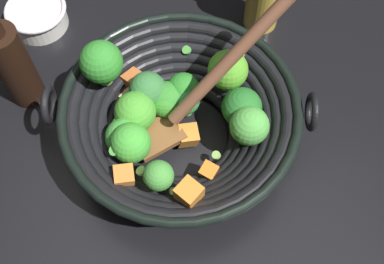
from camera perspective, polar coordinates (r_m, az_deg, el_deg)
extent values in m
plane|color=black|center=(0.74, -1.26, -0.73)|extent=(4.00, 4.00, 0.00)
cylinder|color=black|center=(0.74, -1.27, -0.56)|extent=(0.14, 0.14, 0.01)
torus|color=black|center=(0.72, -1.29, -0.02)|extent=(0.18, 0.18, 0.02)
torus|color=black|center=(0.72, -1.31, 0.35)|extent=(0.20, 0.20, 0.02)
torus|color=black|center=(0.71, -1.33, 0.73)|extent=(0.23, 0.23, 0.02)
torus|color=black|center=(0.70, -1.34, 1.12)|extent=(0.25, 0.25, 0.02)
torus|color=black|center=(0.69, -1.36, 1.52)|extent=(0.27, 0.27, 0.02)
torus|color=black|center=(0.68, -1.38, 1.92)|extent=(0.30, 0.30, 0.02)
torus|color=black|center=(0.67, -1.40, 2.34)|extent=(0.32, 0.32, 0.02)
torus|color=black|center=(0.66, -1.41, 2.77)|extent=(0.33, 0.33, 0.01)
torus|color=black|center=(0.68, 13.80, 2.29)|extent=(0.01, 0.05, 0.05)
torus|color=black|center=(0.69, -16.33, 3.05)|extent=(0.01, 0.05, 0.05)
cylinder|color=#5B9138|center=(0.64, -3.79, -6.03)|extent=(0.02, 0.01, 0.02)
sphere|color=#46953B|center=(0.61, -3.94, -5.10)|extent=(0.04, 0.04, 0.04)
cylinder|color=#5C8D3C|center=(0.71, -6.38, 0.94)|extent=(0.02, 0.03, 0.02)
sphere|color=green|center=(0.68, -6.66, 2.29)|extent=(0.06, 0.06, 0.06)
cylinder|color=#89AF46|center=(0.73, -2.96, 2.64)|extent=(0.03, 0.03, 0.02)
sphere|color=#34832D|center=(0.71, -3.07, 3.84)|extent=(0.05, 0.05, 0.05)
cylinder|color=#5AA546|center=(0.71, 5.61, 1.61)|extent=(0.02, 0.02, 0.01)
sphere|color=#246B28|center=(0.69, 5.83, 2.87)|extent=(0.06, 0.06, 0.06)
cylinder|color=#649646|center=(0.73, -4.99, 3.49)|extent=(0.03, 0.02, 0.02)
sphere|color=#367539|center=(0.70, -5.20, 4.91)|extent=(0.05, 0.05, 0.05)
cylinder|color=#57973C|center=(0.70, -7.55, -1.79)|extent=(0.02, 0.02, 0.02)
sphere|color=green|center=(0.68, -7.87, -0.60)|extent=(0.05, 0.05, 0.05)
cylinder|color=#81BB47|center=(0.73, 4.04, 5.73)|extent=(0.03, 0.03, 0.02)
sphere|color=#58A92C|center=(0.70, 4.22, 7.25)|extent=(0.06, 0.06, 0.06)
cylinder|color=#87AE51|center=(0.68, -6.87, -2.51)|extent=(0.03, 0.02, 0.03)
sphere|color=green|center=(0.65, -7.18, -1.26)|extent=(0.06, 0.06, 0.06)
cylinder|color=#6CA850|center=(0.73, -0.70, 2.59)|extent=(0.02, 0.02, 0.02)
sphere|color=#31873C|center=(0.70, -0.72, 3.69)|extent=(0.04, 0.04, 0.04)
cylinder|color=#6C9F49|center=(0.69, 6.45, -0.50)|extent=(0.03, 0.03, 0.02)
sphere|color=#4EA643|center=(0.66, 6.72, 0.73)|extent=(0.05, 0.05, 0.05)
cylinder|color=#5B8C3B|center=(0.71, -10.10, 6.40)|extent=(0.02, 0.02, 0.02)
sphere|color=#2F872B|center=(0.68, -10.56, 8.05)|extent=(0.06, 0.06, 0.06)
cylinder|color=#68AE48|center=(0.71, -7.68, -0.50)|extent=(0.03, 0.02, 0.02)
sphere|color=#559A2B|center=(0.69, -7.94, 0.49)|extent=(0.04, 0.04, 0.04)
cylinder|color=#75AD44|center=(0.73, -3.01, 2.42)|extent=(0.03, 0.02, 0.02)
sphere|color=#398B2C|center=(0.70, -3.12, 3.54)|extent=(0.05, 0.05, 0.05)
cylinder|color=#7AAC3F|center=(0.74, -1.14, 3.65)|extent=(0.02, 0.03, 0.03)
sphere|color=#2B7F29|center=(0.71, -1.18, 4.99)|extent=(0.05, 0.05, 0.05)
cube|color=#CC6B32|center=(0.74, -6.76, 5.81)|extent=(0.04, 0.04, 0.03)
cube|color=#DDC277|center=(0.73, -6.87, 3.79)|extent=(0.04, 0.04, 0.03)
cube|color=orange|center=(0.71, 5.85, 1.52)|extent=(0.04, 0.03, 0.03)
cube|color=orange|center=(0.70, -0.55, -0.39)|extent=(0.04, 0.04, 0.04)
cube|color=#C06E1D|center=(0.68, 1.96, -4.61)|extent=(0.03, 0.03, 0.03)
cube|color=orange|center=(0.65, -7.94, -5.22)|extent=(0.03, 0.03, 0.03)
cube|color=orange|center=(0.61, -0.36, -7.13)|extent=(0.04, 0.04, 0.03)
cylinder|color=#99D166|center=(0.69, 2.85, -2.72)|extent=(0.02, 0.02, 0.01)
cylinder|color=#56B247|center=(0.65, -9.05, -2.17)|extent=(0.02, 0.02, 0.01)
cylinder|color=#6BC651|center=(0.68, -3.41, -4.93)|extent=(0.02, 0.02, 0.01)
cylinder|color=#99D166|center=(0.63, -1.82, -6.96)|extent=(0.01, 0.01, 0.01)
cylinder|color=#56B247|center=(0.75, -0.49, 9.53)|extent=(0.02, 0.02, 0.01)
cylinder|color=#99D166|center=(0.64, -5.97, -4.55)|extent=(0.02, 0.02, 0.01)
cylinder|color=#56B247|center=(0.72, 5.60, 9.08)|extent=(0.02, 0.02, 0.00)
cylinder|color=#56B247|center=(0.73, -6.13, 2.88)|extent=(0.01, 0.01, 0.00)
cube|color=brown|center=(0.69, -4.05, -0.50)|extent=(0.09, 0.08, 0.01)
cylinder|color=brown|center=(0.64, 4.28, 8.24)|extent=(0.16, 0.12, 0.16)
cylinder|color=black|center=(0.76, -19.99, 7.16)|extent=(0.05, 0.05, 0.15)
cylinder|color=silver|center=(0.89, -17.52, 12.69)|extent=(0.10, 0.10, 0.04)
torus|color=silver|center=(0.88, -17.85, 13.44)|extent=(0.10, 0.10, 0.01)
cylinder|color=#99D166|center=(0.89, -18.06, 12.99)|extent=(0.01, 0.01, 0.01)
cylinder|color=#6BC651|center=(0.90, -17.09, 13.89)|extent=(0.02, 0.02, 0.01)
cylinder|color=#56B247|center=(0.89, -17.61, 12.68)|extent=(0.02, 0.02, 0.00)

